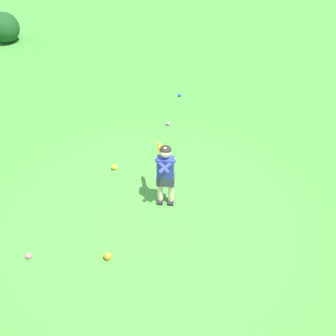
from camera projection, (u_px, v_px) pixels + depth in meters
name	position (u px, v px, depth m)	size (l,w,h in m)	color
ground_plane	(150.00, 218.00, 6.16)	(40.00, 40.00, 0.00)	#479338
child_batter	(165.00, 170.00, 6.03)	(0.33, 0.61, 1.08)	#232328
play_ball_by_bucket	(108.00, 256.00, 5.53)	(0.10, 0.10, 0.10)	orange
play_ball_behind_batter	(29.00, 256.00, 5.55)	(0.08, 0.08, 0.08)	pink
play_ball_near_batter	(114.00, 167.00, 7.04)	(0.10, 0.10, 0.10)	yellow
play_ball_far_left	(168.00, 124.00, 8.13)	(0.08, 0.08, 0.08)	pink
play_ball_midfield	(180.00, 95.00, 9.04)	(0.07, 0.07, 0.07)	blue
shrub_left_background	(5.00, 27.00, 11.25)	(0.78, 0.83, 0.82)	#194C1E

